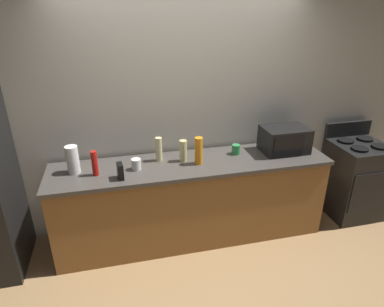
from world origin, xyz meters
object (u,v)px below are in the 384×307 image
(paper_towel_roll, at_px, (73,160))
(mug_green, at_px, (236,149))
(bottle_hand_soap, at_px, (159,149))
(cordless_phone, at_px, (120,171))
(mug_white, at_px, (136,164))
(stove_range, at_px, (355,178))
(bottle_hot_sauce, at_px, (95,163))
(bottle_vinegar, at_px, (183,151))
(microwave, at_px, (284,139))
(bottle_dish_soap, at_px, (199,151))

(paper_towel_roll, height_order, mug_green, paper_towel_roll)
(bottle_hand_soap, bearing_deg, cordless_phone, -143.18)
(mug_white, bearing_deg, stove_range, 0.47)
(cordless_phone, relative_size, bottle_hot_sauce, 0.62)
(stove_range, relative_size, bottle_vinegar, 4.82)
(microwave, xyz_separation_m, bottle_dish_soap, (-0.98, -0.09, 0.00))
(stove_range, bearing_deg, bottle_hot_sauce, -179.07)
(microwave, height_order, bottle_dish_soap, bottle_dish_soap)
(paper_towel_roll, height_order, bottle_hot_sauce, paper_towel_roll)
(bottle_hot_sauce, bearing_deg, bottle_vinegar, 7.12)
(microwave, relative_size, bottle_vinegar, 2.14)
(paper_towel_roll, distance_m, bottle_hot_sauce, 0.22)
(bottle_hand_soap, relative_size, bottle_dish_soap, 0.89)
(bottle_hand_soap, distance_m, bottle_dish_soap, 0.41)
(bottle_vinegar, distance_m, mug_white, 0.49)
(microwave, distance_m, mug_green, 0.54)
(microwave, xyz_separation_m, mug_white, (-1.59, -0.07, -0.08))
(stove_range, distance_m, mug_white, 2.61)
(stove_range, height_order, paper_towel_roll, paper_towel_roll)
(stove_range, height_order, bottle_hot_sauce, bottle_hot_sauce)
(stove_range, xyz_separation_m, bottle_hand_soap, (-2.31, 0.13, 0.56))
(microwave, bearing_deg, cordless_phone, -172.79)
(microwave, relative_size, mug_green, 4.61)
(microwave, height_order, bottle_hot_sauce, microwave)
(mug_green, bearing_deg, paper_towel_roll, -178.32)
(bottle_dish_soap, distance_m, mug_white, 0.62)
(bottle_hand_soap, bearing_deg, mug_white, -148.94)
(paper_towel_roll, height_order, bottle_hand_soap, paper_towel_roll)
(paper_towel_roll, distance_m, cordless_phone, 0.48)
(microwave, bearing_deg, paper_towel_roll, 179.94)
(bottle_dish_soap, xyz_separation_m, mug_white, (-0.62, 0.02, -0.09))
(bottle_vinegar, relative_size, mug_white, 2.04)
(cordless_phone, bearing_deg, stove_range, -2.28)
(paper_towel_roll, xyz_separation_m, mug_white, (0.58, -0.07, -0.08))
(mug_green, distance_m, mug_white, 1.07)
(mug_white, bearing_deg, paper_towel_roll, 173.00)
(bottle_vinegar, relative_size, mug_green, 2.15)
(paper_towel_roll, bearing_deg, microwave, -0.06)
(bottle_hot_sauce, bearing_deg, mug_white, 4.09)
(bottle_vinegar, bearing_deg, cordless_phone, -159.94)
(bottle_hand_soap, bearing_deg, mug_green, -1.97)
(bottle_hot_sauce, xyz_separation_m, mug_white, (0.38, 0.03, -0.07))
(stove_range, distance_m, cordless_phone, 2.77)
(bottle_hot_sauce, distance_m, mug_green, 1.45)
(bottle_hand_soap, xyz_separation_m, bottle_vinegar, (0.24, -0.07, -0.01))
(paper_towel_roll, bearing_deg, stove_range, -0.92)
(bottle_dish_soap, height_order, mug_white, bottle_dish_soap)
(paper_towel_roll, distance_m, bottle_hand_soap, 0.83)
(microwave, height_order, bottle_vinegar, microwave)
(stove_range, distance_m, microwave, 1.12)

